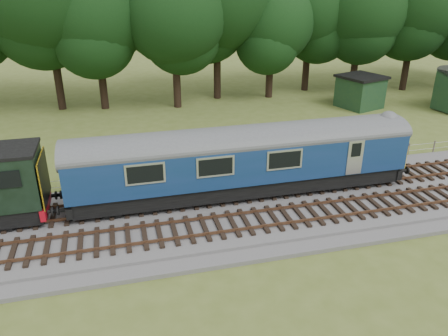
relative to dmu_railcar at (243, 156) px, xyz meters
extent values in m
plane|color=#515F23|center=(-1.35, -1.40, -2.61)|extent=(120.00, 120.00, 0.00)
cube|color=#4C4C4F|center=(-1.35, -1.40, -2.43)|extent=(70.00, 7.00, 0.35)
cube|color=brown|center=(-1.35, -0.72, -2.12)|extent=(66.50, 0.07, 0.14)
cube|color=brown|center=(-1.35, 0.72, -2.12)|extent=(66.50, 0.07, 0.14)
cube|color=brown|center=(-1.35, -3.72, -2.12)|extent=(66.50, 0.07, 0.14)
cube|color=brown|center=(-1.35, -2.28, -2.12)|extent=(66.50, 0.07, 0.14)
cube|color=black|center=(-0.01, 0.00, -1.55)|extent=(17.46, 2.52, 0.85)
cube|color=navy|center=(-0.01, 0.00, -0.12)|extent=(18.00, 2.80, 2.05)
cube|color=gold|center=(9.01, 0.00, -0.50)|extent=(0.06, 2.74, 1.30)
cube|color=black|center=(5.99, 0.00, -1.75)|extent=(2.60, 2.00, 0.55)
cube|color=black|center=(-6.01, 0.00, -1.75)|extent=(2.60, 2.00, 0.55)
cube|color=black|center=(-11.21, 0.00, 0.05)|extent=(2.40, 2.55, 2.60)
cube|color=#AC0D1A|center=(-10.03, 0.00, -1.55)|extent=(0.25, 2.60, 0.55)
cube|color=gold|center=(-9.89, 0.00, -0.15)|extent=(0.06, 2.55, 2.30)
imported|color=orange|center=(-10.59, -0.72, -1.33)|extent=(0.69, 0.47, 1.86)
cube|color=#173420|center=(15.89, 15.10, -1.24)|extent=(4.14, 4.14, 2.74)
cube|color=black|center=(15.89, 15.10, 0.24)|extent=(4.55, 4.55, 0.22)
camera|label=1|loc=(-6.24, -20.39, 8.66)|focal=35.00mm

